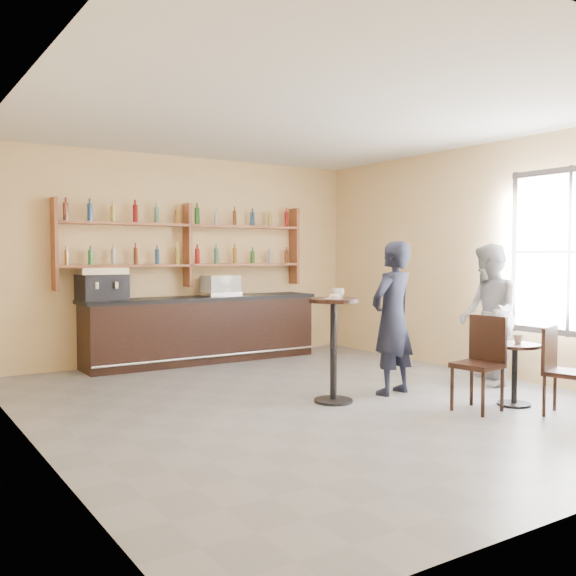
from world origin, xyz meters
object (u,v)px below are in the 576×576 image
pedestal_table (333,350)px  patron_second (489,314)px  bar_counter (202,329)px  cafe_table (514,375)px  pastry_case (220,286)px  chair_west (477,364)px  espresso_machine (102,284)px  chair_south (567,372)px  man_main (393,318)px

pedestal_table → patron_second: (2.24, -0.31, 0.32)m
bar_counter → cafe_table: size_ratio=5.47×
pastry_case → chair_west: size_ratio=0.54×
cafe_table → espresso_machine: bearing=125.2°
pedestal_table → chair_west: pedestal_table is taller
pastry_case → chair_west: 4.58m
pedestal_table → chair_south: 2.44m
patron_second → man_main: bearing=-64.0°
cafe_table → chair_south: bearing=-85.2°
pedestal_table → pastry_case: bearing=85.4°
man_main → pastry_case: bearing=-92.6°
chair_west → pedestal_table: bearing=-146.9°
bar_counter → pedestal_table: pedestal_table is taller
man_main → espresso_machine: bearing=-66.2°
pedestal_table → cafe_table: bearing=-37.6°
chair_west → chair_south: 0.89m
espresso_machine → chair_south: size_ratio=0.71×
man_main → cafe_table: size_ratio=2.66×
espresso_machine → pastry_case: size_ratio=1.21×
pastry_case → cafe_table: (1.31, -4.52, -0.83)m
man_main → chair_south: (0.78, -1.78, -0.45)m
chair_west → chair_south: bearing=34.3°
espresso_machine → man_main: (2.45, -3.34, -0.34)m
bar_counter → chair_west: (1.08, -4.47, -0.00)m
pastry_case → cafe_table: size_ratio=0.79×
pastry_case → pedestal_table: pastry_case is taller
pastry_case → espresso_machine: bearing=171.2°
man_main → cafe_table: (0.73, -1.18, -0.57)m
bar_counter → chair_west: 4.60m
pastry_case → man_main: man_main is taller
bar_counter → espresso_machine: (-1.55, 0.00, 0.74)m
pastry_case → patron_second: 4.12m
pedestal_table → man_main: 0.91m
pedestal_table → man_main: bearing=-2.8°
pastry_case → cafe_table: bearing=-82.6°
pedestal_table → cafe_table: size_ratio=1.71×
pedestal_table → chair_south: bearing=-48.1°
pedestal_table → man_main: size_ratio=0.64×
pedestal_table → patron_second: bearing=-7.9°
bar_counter → chair_south: bearing=-71.8°
cafe_table → patron_second: patron_second is taller
pedestal_table → man_main: (0.85, -0.04, 0.32)m
espresso_machine → pedestal_table: espresso_machine is taller
cafe_table → chair_south: 0.61m
chair_west → chair_south: size_ratio=1.10×
bar_counter → pastry_case: 0.74m
espresso_machine → chair_west: bearing=-65.8°
bar_counter → patron_second: 4.30m
bar_counter → patron_second: bearing=-57.6°
chair_south → espresso_machine: bearing=105.6°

